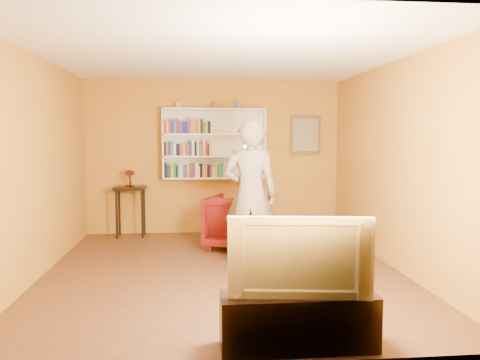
% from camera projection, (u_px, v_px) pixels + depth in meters
% --- Properties ---
extents(room_shell, '(5.30, 5.80, 2.88)m').
position_uv_depth(room_shell, '(223.00, 193.00, 5.91)').
color(room_shell, '#4A2C18').
rests_on(room_shell, ground).
extents(bookshelf, '(1.80, 0.29, 1.23)m').
position_uv_depth(bookshelf, '(214.00, 144.00, 8.25)').
color(bookshelf, white).
rests_on(bookshelf, room_shell).
extents(books_row_lower, '(1.01, 0.18, 0.26)m').
position_uv_depth(books_row_lower, '(195.00, 171.00, 8.15)').
color(books_row_lower, black).
rests_on(books_row_lower, bookshelf).
extents(books_row_middle, '(0.79, 0.19, 0.27)m').
position_uv_depth(books_row_middle, '(188.00, 149.00, 8.10)').
color(books_row_middle, black).
rests_on(books_row_middle, bookshelf).
extents(books_row_upper, '(0.79, 0.19, 0.27)m').
position_uv_depth(books_row_upper, '(188.00, 127.00, 8.07)').
color(books_row_upper, '#953D1B').
rests_on(books_row_upper, bookshelf).
extents(ornament_left, '(0.08, 0.08, 0.11)m').
position_uv_depth(ornament_left, '(178.00, 105.00, 8.06)').
color(ornament_left, '#BB7B35').
rests_on(ornament_left, bookshelf).
extents(ornament_centre, '(0.08, 0.08, 0.11)m').
position_uv_depth(ornament_centre, '(215.00, 105.00, 8.13)').
color(ornament_centre, maroon).
rests_on(ornament_centre, bookshelf).
extents(ornament_right, '(0.08, 0.08, 0.11)m').
position_uv_depth(ornament_right, '(238.00, 105.00, 8.16)').
color(ornament_right, '#42536F').
rests_on(ornament_right, bookshelf).
extents(framed_painting, '(0.55, 0.05, 0.70)m').
position_uv_depth(framed_painting, '(305.00, 135.00, 8.44)').
color(framed_painting, brown).
rests_on(framed_painting, room_shell).
extents(console_table, '(0.53, 0.41, 0.87)m').
position_uv_depth(console_table, '(130.00, 195.00, 8.03)').
color(console_table, black).
rests_on(console_table, ground).
extents(ruby_lustre, '(0.17, 0.18, 0.28)m').
position_uv_depth(ruby_lustre, '(130.00, 174.00, 7.99)').
color(ruby_lustre, maroon).
rests_on(ruby_lustre, console_table).
extents(armchair, '(1.16, 1.18, 0.83)m').
position_uv_depth(armchair, '(238.00, 222.00, 7.22)').
color(armchair, '#4B0508').
rests_on(armchair, ground).
extents(person, '(0.77, 0.57, 1.94)m').
position_uv_depth(person, '(250.00, 194.00, 6.11)').
color(person, '#756656').
rests_on(person, ground).
extents(game_remote, '(0.04, 0.15, 0.04)m').
position_uv_depth(game_remote, '(244.00, 146.00, 5.76)').
color(game_remote, silver).
rests_on(game_remote, person).
extents(tv_cabinet, '(1.27, 0.38, 0.45)m').
position_uv_depth(tv_cabinet, '(298.00, 321.00, 3.80)').
color(tv_cabinet, black).
rests_on(tv_cabinet, ground).
extents(television, '(1.14, 0.30, 0.65)m').
position_uv_depth(television, '(299.00, 255.00, 3.75)').
color(television, black).
rests_on(television, tv_cabinet).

